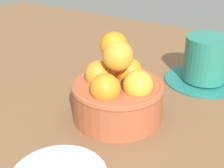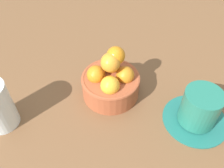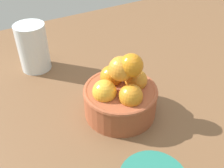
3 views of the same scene
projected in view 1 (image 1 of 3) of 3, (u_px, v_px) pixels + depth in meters
The scene contains 3 objects.
ground_plane at pixel (117, 125), 50.24cm from camera, with size 145.10×99.19×3.34cm, color brown.
terracotta_bowl at pixel (117, 91), 47.46cm from camera, with size 13.92×13.92×13.17cm.
coffee_cup at pixel (205, 63), 58.72cm from camera, with size 14.47×14.47×8.81cm.
Camera 1 is at (-21.32, 35.87, 27.08)cm, focal length 50.59 mm.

